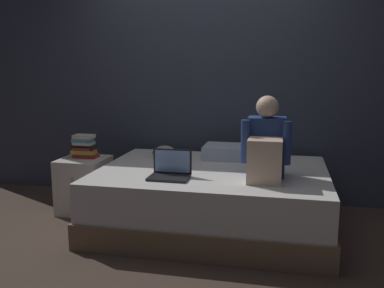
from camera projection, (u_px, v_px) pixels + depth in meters
name	position (u px, v px, depth m)	size (l,w,h in m)	color
ground_plane	(183.00, 237.00, 3.56)	(8.00, 8.00, 0.00)	#47382D
wall_back	(209.00, 73.00, 4.47)	(5.60, 0.10, 2.70)	#383D4C
bed	(212.00, 198.00, 3.76)	(2.00, 1.50, 0.53)	#7A6047
nightstand	(84.00, 185.00, 4.17)	(0.44, 0.46, 0.53)	beige
person_sitting	(266.00, 147.00, 3.36)	(0.39, 0.44, 0.65)	navy
laptop	(170.00, 171.00, 3.41)	(0.32, 0.23, 0.22)	black
pillow	(233.00, 152.00, 4.11)	(0.56, 0.36, 0.13)	silver
book_stack	(84.00, 147.00, 4.14)	(0.24, 0.16, 0.23)	#9E2D28
clothes_pile	(164.00, 151.00, 4.21)	(0.21, 0.22, 0.11)	#3D4C8E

